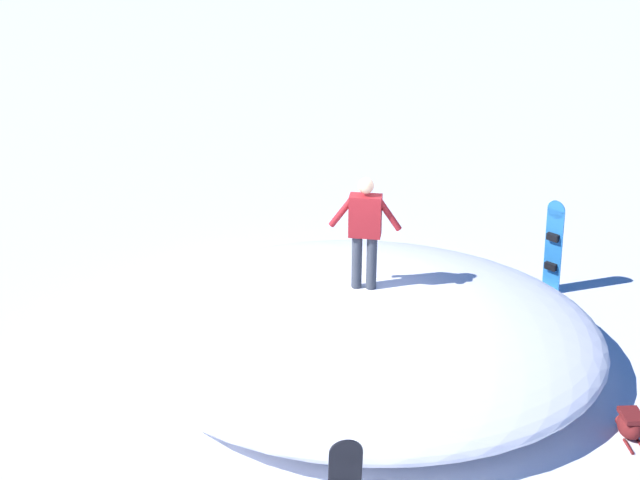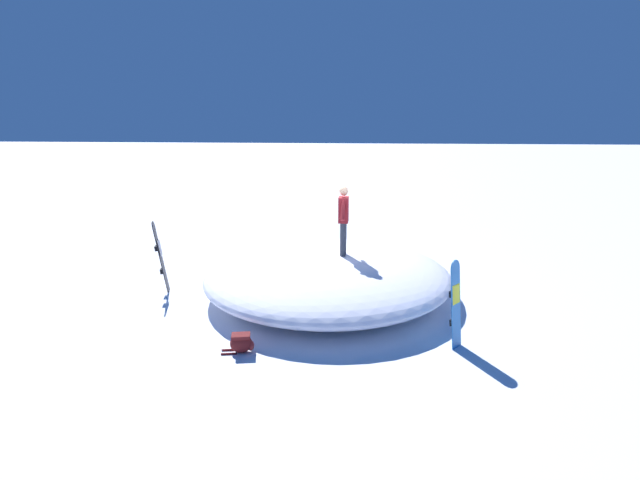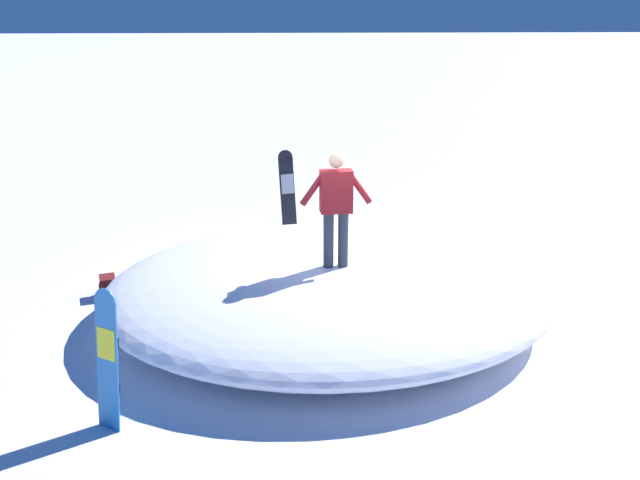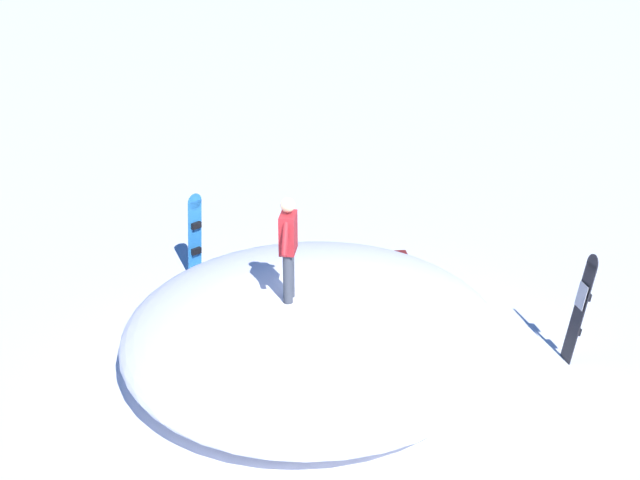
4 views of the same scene
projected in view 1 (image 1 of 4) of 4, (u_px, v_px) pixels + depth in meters
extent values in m
plane|color=white|center=(323.00, 362.00, 11.33)|extent=(240.00, 240.00, 0.00)
ellipsoid|color=white|center=(363.00, 329.00, 11.22)|extent=(6.18, 6.90, 0.92)
cylinder|color=#333842|center=(372.00, 262.00, 11.18)|extent=(0.14, 0.14, 0.77)
cylinder|color=#333842|center=(357.00, 261.00, 11.21)|extent=(0.14, 0.14, 0.77)
cube|color=maroon|center=(365.00, 216.00, 10.93)|extent=(0.25, 0.44, 0.57)
sphere|color=tan|center=(366.00, 186.00, 10.76)|extent=(0.21, 0.21, 0.21)
cylinder|color=maroon|center=(388.00, 214.00, 10.86)|extent=(0.11, 0.37, 0.48)
cylinder|color=maroon|center=(343.00, 211.00, 10.95)|extent=(0.11, 0.37, 0.48)
cube|color=#2672BF|center=(553.00, 251.00, 12.94)|extent=(0.28, 0.32, 1.42)
cylinder|color=#2672BF|center=(556.00, 210.00, 12.62)|extent=(0.20, 0.27, 0.30)
cube|color=yellow|center=(555.00, 236.00, 12.83)|extent=(0.17, 0.23, 0.34)
cube|color=black|center=(553.00, 237.00, 12.80)|extent=(0.17, 0.20, 0.12)
cube|color=black|center=(551.00, 266.00, 13.03)|extent=(0.17, 0.20, 0.12)
cylinder|color=black|center=(346.00, 453.00, 7.13)|extent=(0.16, 0.30, 0.30)
ellipsoid|color=maroon|center=(630.00, 425.00, 9.76)|extent=(0.44, 0.37, 0.32)
ellipsoid|color=maroon|center=(624.00, 420.00, 9.94)|extent=(0.16, 0.23, 0.16)
cube|color=maroon|center=(632.00, 416.00, 9.71)|extent=(0.37, 0.31, 0.06)
cylinder|color=maroon|center=(628.00, 447.00, 9.63)|extent=(0.26, 0.11, 0.04)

